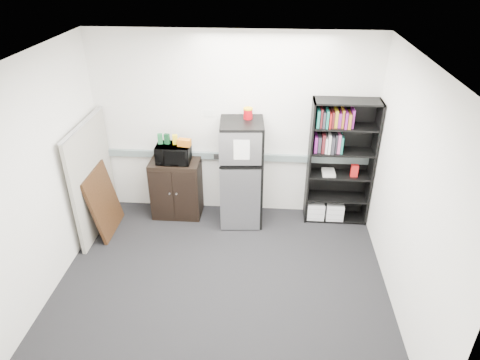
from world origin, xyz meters
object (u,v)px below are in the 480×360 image
(cubicle_partition, at_px, (93,178))
(microwave, at_px, (173,153))
(bookshelf, at_px, (339,160))
(cabinet, at_px, (177,188))
(refrigerator, at_px, (242,173))

(cubicle_partition, relative_size, microwave, 3.38)
(bookshelf, bearing_deg, microwave, -178.01)
(cabinet, xyz_separation_m, microwave, (0.00, -0.02, 0.58))
(microwave, distance_m, refrigerator, 1.01)
(cabinet, bearing_deg, bookshelf, 1.60)
(bookshelf, height_order, cubicle_partition, bookshelf)
(cabinet, bearing_deg, microwave, -90.00)
(cabinet, relative_size, microwave, 1.87)
(cubicle_partition, height_order, refrigerator, cubicle_partition)
(cubicle_partition, xyz_separation_m, refrigerator, (2.04, 0.34, -0.03))
(bookshelf, relative_size, cubicle_partition, 1.14)
(cabinet, distance_m, microwave, 0.58)
(bookshelf, height_order, cabinet, bookshelf)
(bookshelf, distance_m, refrigerator, 1.38)
(cabinet, relative_size, refrigerator, 0.57)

